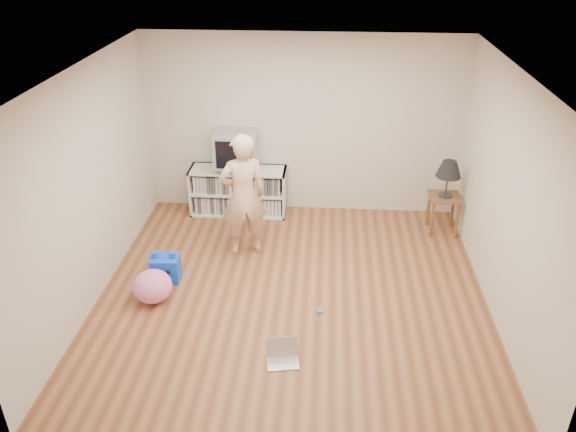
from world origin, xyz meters
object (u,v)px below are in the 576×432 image
at_px(media_unit, 239,190).
at_px(plush_pink, 153,286).
at_px(crt_tv, 236,149).
at_px(laptop, 282,355).
at_px(side_table, 444,205).
at_px(person, 243,196).
at_px(dvd_deck, 237,167).
at_px(plush_blue, 166,268).
at_px(table_lamp, 449,170).

xyz_separation_m(media_unit, plush_pink, (-0.66, -2.27, -0.16)).
height_order(crt_tv, laptop, crt_tv).
distance_m(side_table, person, 2.80).
xyz_separation_m(dvd_deck, laptop, (0.91, -3.14, -0.68)).
bearing_deg(person, crt_tv, -96.18).
distance_m(crt_tv, laptop, 3.41).
height_order(media_unit, plush_blue, media_unit).
distance_m(person, plush_blue, 1.30).
xyz_separation_m(laptop, plush_pink, (-1.56, 0.88, 0.13)).
bearing_deg(plush_blue, dvd_deck, 67.82).
bearing_deg(dvd_deck, side_table, -7.21).
bearing_deg(table_lamp, crt_tv, 172.85).
relative_size(media_unit, laptop, 3.94).
xyz_separation_m(table_lamp, person, (-2.67, -0.74, -0.12)).
height_order(dvd_deck, plush_blue, dvd_deck).
distance_m(media_unit, person, 1.25).
xyz_separation_m(person, laptop, (0.66, -2.03, -0.76)).
height_order(table_lamp, plush_pink, table_lamp).
xyz_separation_m(media_unit, dvd_deck, (0.00, -0.02, 0.39)).
relative_size(side_table, plush_blue, 1.42).
height_order(crt_tv, plush_blue, crt_tv).
bearing_deg(laptop, table_lamp, 43.93).
xyz_separation_m(crt_tv, laptop, (0.91, -3.14, -0.96)).
bearing_deg(media_unit, side_table, -7.52).
relative_size(table_lamp, plush_blue, 1.33).
height_order(person, plush_pink, person).
xyz_separation_m(crt_tv, plush_blue, (-0.62, -1.83, -0.86)).
distance_m(plush_blue, plush_pink, 0.43).
height_order(table_lamp, plush_blue, table_lamp).
xyz_separation_m(side_table, plush_pink, (-3.58, -1.89, -0.23)).
relative_size(media_unit, person, 0.85).
relative_size(side_table, laptop, 1.55).
bearing_deg(media_unit, laptop, -73.95).
distance_m(table_lamp, laptop, 3.54).
distance_m(crt_tv, person, 1.16).
bearing_deg(plush_pink, dvd_deck, 73.79).
distance_m(side_table, plush_pink, 4.05).
relative_size(crt_tv, table_lamp, 1.17).
distance_m(dvd_deck, side_table, 2.96).
bearing_deg(laptop, person, 97.94).
bearing_deg(crt_tv, dvd_deck, 90.00).
height_order(laptop, plush_pink, plush_pink).
bearing_deg(plush_blue, crt_tv, 67.79).
distance_m(dvd_deck, plush_blue, 2.02).
relative_size(person, laptop, 4.62).
bearing_deg(table_lamp, plush_pink, -152.19).
relative_size(dvd_deck, crt_tv, 0.75).
bearing_deg(plush_pink, media_unit, 73.90).
height_order(side_table, plush_pink, side_table).
bearing_deg(plush_pink, person, 51.62).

